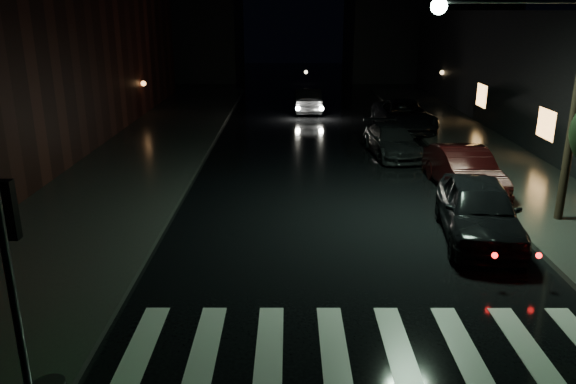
{
  "coord_description": "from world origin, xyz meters",
  "views": [
    {
      "loc": [
        1.56,
        -8.5,
        5.99
      ],
      "look_at": [
        1.54,
        5.04,
        1.6
      ],
      "focal_mm": 35.0,
      "sensor_mm": 36.0,
      "label": 1
    }
  ],
  "objects_px": {
    "parked_car_b": "(464,170)",
    "parked_car_a": "(479,210)",
    "parked_car_c": "(392,141)",
    "parked_car_d": "(404,116)",
    "oncoming_car": "(307,100)"
  },
  "relations": [
    {
      "from": "parked_car_a",
      "to": "oncoming_car",
      "type": "height_order",
      "value": "parked_car_a"
    },
    {
      "from": "parked_car_c",
      "to": "parked_car_b",
      "type": "bearing_deg",
      "value": -78.16
    },
    {
      "from": "parked_car_c",
      "to": "oncoming_car",
      "type": "distance_m",
      "value": 11.39
    },
    {
      "from": "parked_car_a",
      "to": "parked_car_d",
      "type": "height_order",
      "value": "parked_car_a"
    },
    {
      "from": "parked_car_a",
      "to": "parked_car_b",
      "type": "height_order",
      "value": "parked_car_a"
    },
    {
      "from": "parked_car_c",
      "to": "parked_car_d",
      "type": "height_order",
      "value": "parked_car_d"
    },
    {
      "from": "parked_car_b",
      "to": "parked_car_c",
      "type": "bearing_deg",
      "value": 104.56
    },
    {
      "from": "oncoming_car",
      "to": "parked_car_b",
      "type": "bearing_deg",
      "value": 106.13
    },
    {
      "from": "parked_car_b",
      "to": "oncoming_car",
      "type": "xyz_separation_m",
      "value": [
        -4.9,
        15.92,
        -0.02
      ]
    },
    {
      "from": "parked_car_a",
      "to": "oncoming_car",
      "type": "relative_size",
      "value": 1.08
    },
    {
      "from": "parked_car_d",
      "to": "oncoming_car",
      "type": "bearing_deg",
      "value": 128.68
    },
    {
      "from": "parked_car_b",
      "to": "oncoming_car",
      "type": "relative_size",
      "value": 1.03
    },
    {
      "from": "parked_car_d",
      "to": "oncoming_car",
      "type": "xyz_separation_m",
      "value": [
        -4.85,
        5.56,
        -0.04
      ]
    },
    {
      "from": "parked_car_b",
      "to": "parked_car_c",
      "type": "relative_size",
      "value": 1.03
    },
    {
      "from": "parked_car_b",
      "to": "parked_car_a",
      "type": "bearing_deg",
      "value": -104.82
    }
  ]
}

